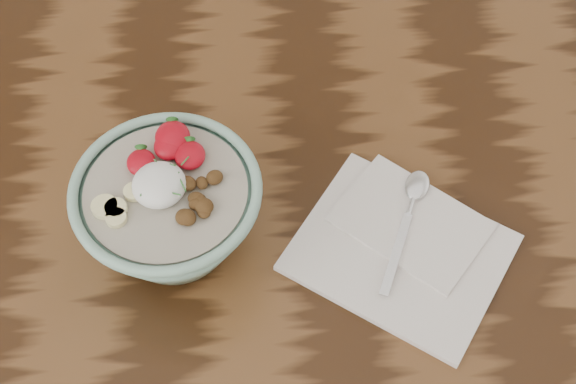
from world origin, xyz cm
name	(u,v)px	position (x,y,z in cm)	size (l,w,h in cm)	color
table	(326,256)	(0.00, 0.00, 65.70)	(160.00, 90.00, 75.00)	black
breakfast_bowl	(170,210)	(-18.18, -1.61, 82.08)	(20.77, 20.77, 13.91)	#88B7A4
napkin	(402,246)	(8.10, -4.76, 75.60)	(29.72, 28.72, 1.42)	white
spoon	(412,202)	(9.97, 0.46, 76.81)	(8.90, 16.87, 0.92)	silver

